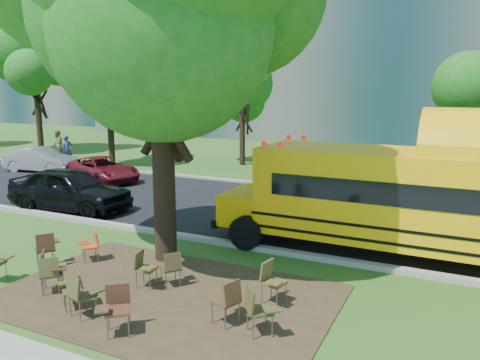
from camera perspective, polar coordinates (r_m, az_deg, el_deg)
The scene contains 29 objects.
ground at distance 11.24m, azimuth -11.91°, elevation -11.85°, with size 160.00×160.00×0.00m, color #2E561A.
dirt_patch at distance 10.32m, azimuth -9.09°, elevation -13.82°, with size 7.00×4.50×0.03m, color #382819.
asphalt_road at distance 17.00m, azimuth 2.55°, elevation -3.62°, with size 80.00×8.00×0.04m, color black.
kerb_near at distance 13.55m, azimuth -4.15°, elevation -7.29°, with size 80.00×0.25×0.14m, color gray.
kerb_far at distance 20.73m, azimuth 7.00°, elevation -0.86°, with size 80.00×0.25×0.14m, color gray.
building_main at distance 46.91m, azimuth 7.87°, elevation 19.18°, with size 38.00×16.00×22.00m, color #62615D.
building_left at distance 65.75m, azimuth -17.70°, elevation 15.55°, with size 26.00×14.00×20.00m, color #62615D.
bg_tree_0 at distance 28.04m, azimuth -15.77°, elevation 11.18°, with size 5.20×5.20×7.18m.
bg_tree_1 at distance 35.14m, azimuth -23.71°, elevation 11.91°, with size 6.00×6.00×8.40m.
bg_tree_2 at distance 26.71m, azimuth 0.29°, elevation 10.84°, with size 4.80×4.80×6.62m.
main_tree at distance 11.74m, azimuth -9.88°, elevation 18.72°, with size 7.20×7.20×9.54m.
school_bus at distance 12.52m, azimuth 25.31°, elevation -2.52°, with size 11.48×2.69×2.80m.
chair_1 at distance 10.97m, azimuth -22.22°, elevation -9.83°, with size 0.80×0.63×0.93m.
chair_2 at distance 10.88m, azimuth -22.06°, elevation -10.24°, with size 0.58×0.74×0.86m.
chair_3 at distance 10.06m, azimuth -19.56°, elevation -12.13°, with size 0.66×0.52×0.77m.
chair_4 at distance 9.59m, azimuth -18.88°, elevation -12.86°, with size 0.66×0.52×0.88m.
chair_5 at distance 8.87m, azimuth -14.86°, elevation -14.46°, with size 0.62×0.78×0.92m.
chair_6 at distance 8.89m, azimuth -1.42°, elevation -14.08°, with size 0.56×0.71×0.90m.
chair_7 at distance 8.53m, azimuth 2.14°, elevation -15.23°, with size 0.77×0.61×0.90m.
chair_8 at distance 12.44m, azimuth -22.56°, elevation -7.45°, with size 0.61×0.77×0.91m.
chair_9 at distance 12.52m, azimuth -17.67°, elevation -7.33°, with size 0.68×0.54×0.80m.
chair_10 at distance 10.63m, azimuth -11.68°, elevation -10.18°, with size 0.57×0.57×0.84m.
chair_11 at distance 10.55m, azimuth -8.26°, elevation -10.24°, with size 0.57×0.72×0.84m.
chair_12 at distance 9.69m, azimuth 3.82°, elevation -11.87°, with size 0.53×0.66×0.90m.
black_car at distance 17.86m, azimuth -20.02°, elevation -1.05°, with size 1.85×4.60×1.57m, color black.
bg_car_silver at distance 26.76m, azimuth -23.12°, elevation 2.28°, with size 1.37×3.91×1.29m, color #A2A2A7.
bg_car_red at distance 23.00m, azimuth -16.38°, elevation 1.26°, with size 1.94×4.20×1.17m, color #510E14.
pedestrian_a at distance 28.99m, azimuth -20.32°, elevation 3.46°, with size 0.60×0.40×1.65m, color navy.
pedestrian_b at distance 31.53m, azimuth -21.35°, elevation 4.08°, with size 0.87×0.68×1.79m, color #867050.
Camera 1 is at (6.42, -8.14, 4.34)m, focal length 35.00 mm.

